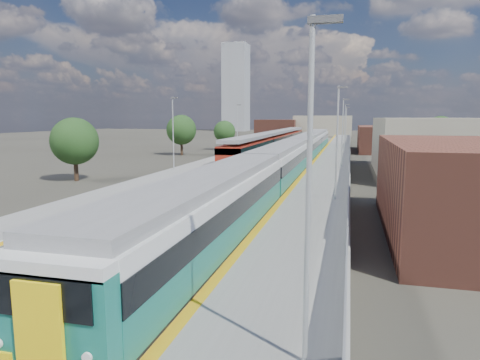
% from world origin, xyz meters
% --- Properties ---
extents(ground, '(320.00, 320.00, 0.00)m').
position_xyz_m(ground, '(0.00, 50.00, 0.00)').
color(ground, '#47443A').
rests_on(ground, ground).
extents(ballast_bed, '(10.50, 155.00, 0.06)m').
position_xyz_m(ballast_bed, '(-2.25, 52.50, 0.03)').
color(ballast_bed, '#565451').
rests_on(ballast_bed, ground).
extents(tracks, '(8.96, 160.00, 0.17)m').
position_xyz_m(tracks, '(-1.65, 54.18, 0.11)').
color(tracks, '#4C3323').
rests_on(tracks, ground).
extents(platform_right, '(4.70, 155.00, 8.52)m').
position_xyz_m(platform_right, '(5.28, 52.49, 0.54)').
color(platform_right, slate).
rests_on(platform_right, ground).
extents(platform_left, '(4.30, 155.00, 8.52)m').
position_xyz_m(platform_left, '(-9.05, 52.49, 0.52)').
color(platform_left, slate).
rests_on(platform_left, ground).
extents(buildings, '(72.00, 185.50, 40.00)m').
position_xyz_m(buildings, '(-18.12, 138.60, 10.70)').
color(buildings, brown).
rests_on(buildings, ground).
extents(green_train, '(3.04, 84.61, 3.35)m').
position_xyz_m(green_train, '(1.50, 42.13, 2.36)').
color(green_train, black).
rests_on(green_train, ground).
extents(red_train, '(3.05, 61.80, 3.85)m').
position_xyz_m(red_train, '(-5.50, 68.81, 2.28)').
color(red_train, black).
rests_on(red_train, ground).
extents(tree_a, '(4.77, 4.77, 6.47)m').
position_xyz_m(tree_a, '(-19.63, 30.86, 4.07)').
color(tree_a, '#382619').
rests_on(tree_a, ground).
extents(tree_b, '(5.08, 5.08, 6.89)m').
position_xyz_m(tree_b, '(-20.46, 61.45, 4.33)').
color(tree_b, '#382619').
rests_on(tree_b, ground).
extents(tree_c, '(4.29, 4.29, 5.81)m').
position_xyz_m(tree_c, '(-16.59, 74.36, 3.65)').
color(tree_c, '#382619').
rests_on(tree_c, ground).
extents(tree_d, '(4.94, 4.94, 6.69)m').
position_xyz_m(tree_d, '(22.34, 72.52, 4.21)').
color(tree_d, '#382619').
rests_on(tree_d, ground).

